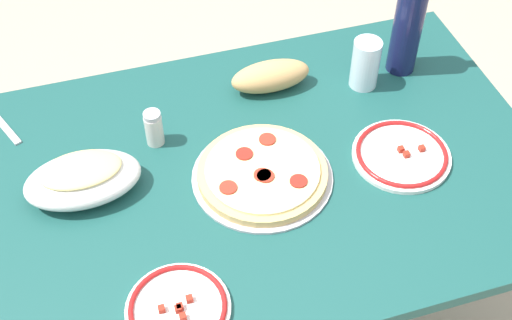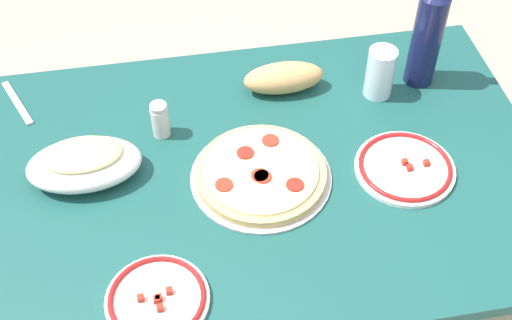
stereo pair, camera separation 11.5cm
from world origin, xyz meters
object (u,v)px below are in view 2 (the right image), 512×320
object	(u,v)px
water_glass	(380,73)
bread_loaf	(284,78)
wine_bottle	(428,33)
baked_pasta_dish	(84,162)
spice_shaker	(160,120)
side_plate_near	(405,167)
side_plate_far	(157,299)
pepperoni_pizza	(261,174)
dining_table	(256,206)

from	to	relation	value
water_glass	bread_loaf	world-z (taller)	water_glass
wine_bottle	baked_pasta_dish	bearing A→B (deg)	12.36
bread_loaf	spice_shaker	distance (m)	0.31
side_plate_near	side_plate_far	distance (m)	0.59
side_plate_far	spice_shaker	xyz separation A→B (m)	(-0.04, -0.43, 0.03)
wine_bottle	bread_loaf	world-z (taller)	wine_bottle
pepperoni_pizza	side_plate_near	size ratio (longest dim) A/B	1.40
wine_bottle	spice_shaker	xyz separation A→B (m)	(0.63, 0.08, -0.10)
pepperoni_pizza	bread_loaf	world-z (taller)	bread_loaf
dining_table	pepperoni_pizza	xyz separation A→B (m)	(-0.01, 0.03, 0.14)
wine_bottle	bread_loaf	distance (m)	0.35
side_plate_far	pepperoni_pizza	bearing A→B (deg)	-132.66
dining_table	wine_bottle	xyz separation A→B (m)	(-0.44, -0.22, 0.26)
dining_table	pepperoni_pizza	world-z (taller)	pepperoni_pizza
pepperoni_pizza	wine_bottle	bearing A→B (deg)	-150.27
dining_table	side_plate_near	world-z (taller)	side_plate_near
baked_pasta_dish	water_glass	distance (m)	0.70
dining_table	side_plate_near	distance (m)	0.34
side_plate_near	side_plate_far	size ratio (longest dim) A/B	1.12
wine_bottle	side_plate_near	size ratio (longest dim) A/B	1.57
water_glass	side_plate_near	size ratio (longest dim) A/B	0.58
wine_bottle	water_glass	xyz separation A→B (m)	(0.11, 0.03, -0.08)
dining_table	spice_shaker	world-z (taller)	spice_shaker
side_plate_near	spice_shaker	xyz separation A→B (m)	(0.50, -0.20, 0.03)
wine_bottle	side_plate_far	bearing A→B (deg)	37.02
baked_pasta_dish	bread_loaf	world-z (taller)	baked_pasta_dish
dining_table	bread_loaf	size ratio (longest dim) A/B	6.56
water_glass	bread_loaf	distance (m)	0.22
water_glass	dining_table	bearing A→B (deg)	30.31
pepperoni_pizza	water_glass	world-z (taller)	water_glass
baked_pasta_dish	bread_loaf	distance (m)	0.51
wine_bottle	water_glass	bearing A→B (deg)	14.78
bread_loaf	spice_shaker	size ratio (longest dim) A/B	2.20
baked_pasta_dish	spice_shaker	world-z (taller)	spice_shaker
wine_bottle	side_plate_far	distance (m)	0.85
wine_bottle	water_glass	distance (m)	0.14
side_plate_near	side_plate_far	world-z (taller)	same
pepperoni_pizza	spice_shaker	world-z (taller)	spice_shaker
pepperoni_pizza	spice_shaker	size ratio (longest dim) A/B	3.44
bread_loaf	wine_bottle	bearing A→B (deg)	176.30
water_glass	bread_loaf	size ratio (longest dim) A/B	0.65
water_glass	side_plate_far	xyz separation A→B (m)	(0.56, 0.48, -0.05)
dining_table	bread_loaf	bearing A→B (deg)	-114.31
wine_bottle	bread_loaf	bearing A→B (deg)	-3.70
pepperoni_pizza	water_glass	distance (m)	0.39
side_plate_far	spice_shaker	distance (m)	0.43
baked_pasta_dish	water_glass	xyz separation A→B (m)	(-0.68, -0.14, 0.02)
dining_table	wine_bottle	bearing A→B (deg)	-153.31
wine_bottle	side_plate_far	world-z (taller)	wine_bottle
water_glass	pepperoni_pizza	bearing A→B (deg)	34.15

